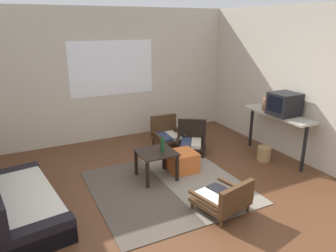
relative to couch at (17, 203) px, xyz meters
name	(u,v)px	position (x,y,z in m)	size (l,w,h in m)	color
ground_plane	(182,203)	(2.04, -0.66, -0.20)	(7.80, 7.80, 0.00)	#56331E
far_wall_with_window	(112,75)	(2.04, 2.40, 1.15)	(5.60, 0.13, 2.70)	beige
side_wall_right	(311,87)	(4.70, -0.36, 1.15)	(0.12, 6.60, 2.70)	beige
area_rug	(168,187)	(2.07, -0.16, -0.20)	(2.20, 2.17, 0.01)	#4C4238
couch	(17,203)	(0.00, 0.00, 0.00)	(1.05, 1.94, 0.68)	black
coffee_table	(156,157)	(2.04, 0.18, 0.16)	(0.58, 0.56, 0.46)	black
armchair_by_window	(167,133)	(2.82, 1.39, 0.07)	(0.57, 0.56, 0.60)	#472D19
armchair_striped_foreground	(224,198)	(2.42, -1.11, 0.01)	(0.72, 0.71, 0.49)	#472D19
armchair_corner	(191,139)	(3.11, 0.89, 0.06)	(0.75, 0.75, 0.61)	black
ottoman_orange	(182,161)	(2.54, 0.24, -0.04)	(0.45, 0.45, 0.34)	#D1662D
console_shelf	(277,119)	(4.34, -0.03, 0.54)	(0.39, 1.42, 0.85)	#B2AD9E
crt_television	(284,104)	(4.34, -0.16, 0.85)	(0.45, 0.44, 0.39)	black
clay_vase	(270,104)	(4.34, 0.19, 0.77)	(0.26, 0.26, 0.32)	brown
glass_bottle	(162,145)	(2.13, 0.13, 0.37)	(0.07, 0.07, 0.26)	#194723
wicker_basket	(264,154)	(4.07, -0.07, -0.07)	(0.24, 0.24, 0.26)	#9E7A4C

